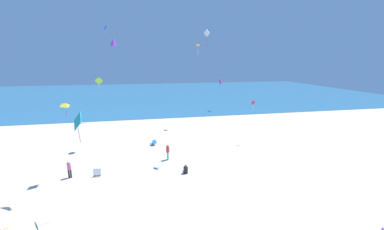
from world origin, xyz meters
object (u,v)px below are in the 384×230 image
object	(u,v)px
kite_white	(207,34)
kite_lime	(99,81)
beach_chair_far_left	(154,143)
kite_teal	(78,122)
person_0	(168,151)
beach_chair_near_camera	(98,172)
kite_orange	(198,45)
person_1	(186,170)
kite_yellow	(66,105)
person_3	(69,168)
kite_magenta	(220,81)
kite_red	(253,103)
kite_blue	(105,27)
kite_purple	(113,42)

from	to	relation	value
kite_white	kite_lime	bearing A→B (deg)	126.53
beach_chair_far_left	kite_teal	size ratio (longest dim) A/B	0.44
kite_white	kite_lime	distance (m)	21.17
beach_chair_far_left	kite_white	world-z (taller)	kite_white
person_0	kite_teal	xyz separation A→B (m)	(-5.66, -6.66, 4.81)
beach_chair_near_camera	kite_white	bearing A→B (deg)	-69.03
beach_chair_far_left	kite_orange	size ratio (longest dim) A/B	0.51
person_0	person_1	xyz separation A→B (m)	(1.16, -3.00, -0.58)
beach_chair_far_left	kite_orange	xyz separation A→B (m)	(6.67, 7.54, 10.85)
kite_yellow	kite_lime	size ratio (longest dim) A/B	0.76
person_3	kite_magenta	world-z (taller)	kite_magenta
kite_orange	kite_yellow	bearing A→B (deg)	-133.64
person_0	kite_red	world-z (taller)	kite_red
kite_orange	person_1	bearing A→B (deg)	-106.47
kite_red	beach_chair_far_left	bearing A→B (deg)	173.95
person_0	kite_teal	distance (m)	9.98
kite_orange	kite_blue	distance (m)	15.05
person_3	kite_blue	bearing A→B (deg)	-174.62
person_0	person_3	bearing A→B (deg)	15.17
kite_purple	kite_magenta	distance (m)	23.44
beach_chair_near_camera	kite_magenta	bearing A→B (deg)	-31.15
kite_white	kite_magenta	distance (m)	22.92
kite_teal	kite_blue	distance (m)	27.15
beach_chair_near_camera	kite_orange	xyz separation A→B (m)	(11.36, 13.83, 10.83)
kite_yellow	person_1	bearing A→B (deg)	-6.34
kite_magenta	beach_chair_far_left	bearing A→B (deg)	-127.77
beach_chair_far_left	kite_yellow	size ratio (longest dim) A/B	0.65
beach_chair_near_camera	kite_purple	size ratio (longest dim) A/B	0.51
person_1	kite_magenta	bearing A→B (deg)	-28.48
beach_chair_far_left	beach_chair_near_camera	xyz separation A→B (m)	(-4.70, -6.29, 0.01)
kite_orange	kite_purple	size ratio (longest dim) A/B	1.12
beach_chair_far_left	kite_lime	world-z (taller)	kite_lime
person_3	kite_white	size ratio (longest dim) A/B	0.91
person_0	kite_orange	distance (m)	16.56
person_3	person_1	bearing A→B (deg)	90.75
person_1	kite_orange	world-z (taller)	kite_orange
beach_chair_far_left	person_1	bearing A→B (deg)	152.73
kite_red	kite_blue	world-z (taller)	kite_blue
person_3	kite_lime	xyz separation A→B (m)	(-0.57, 18.88, 5.31)
beach_chair_far_left	kite_red	distance (m)	11.76
person_0	person_3	size ratio (longest dim) A/B	1.06
person_0	kite_teal	size ratio (longest dim) A/B	0.82
kite_yellow	kite_lime	distance (m)	18.94
kite_white	kite_blue	xyz separation A→B (m)	(-10.99, 18.70, 2.68)
beach_chair_near_camera	kite_teal	distance (m)	7.07
beach_chair_near_camera	kite_purple	distance (m)	13.00
kite_magenta	kite_purple	bearing A→B (deg)	-136.78
kite_teal	kite_orange	bearing A→B (deg)	58.75
person_0	kite_yellow	world-z (taller)	kite_yellow
kite_red	kite_yellow	bearing A→B (deg)	-163.71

